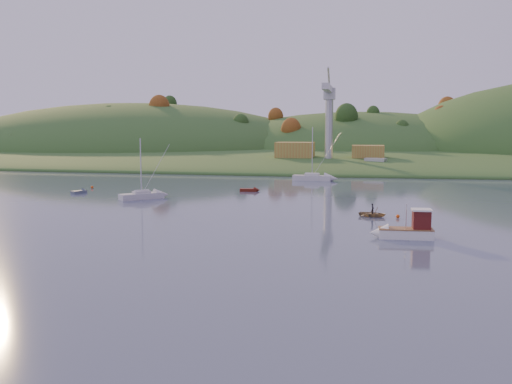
% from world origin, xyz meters
% --- Properties ---
extents(ground, '(500.00, 500.00, 0.00)m').
position_xyz_m(ground, '(0.00, 0.00, 0.00)').
color(ground, '#38435C').
rests_on(ground, ground).
extents(far_shore, '(620.00, 220.00, 1.50)m').
position_xyz_m(far_shore, '(0.00, 230.00, 0.00)').
color(far_shore, '#2A4D1F').
rests_on(far_shore, ground).
extents(shore_slope, '(640.00, 150.00, 7.00)m').
position_xyz_m(shore_slope, '(0.00, 165.00, 0.00)').
color(shore_slope, '#2A4D1F').
rests_on(shore_slope, ground).
extents(hill_left_far, '(120.00, 100.00, 32.00)m').
position_xyz_m(hill_left_far, '(-160.00, 215.00, 0.00)').
color(hill_left_far, '#2A4D1F').
rests_on(hill_left_far, ground).
extents(hill_left, '(170.00, 140.00, 44.00)m').
position_xyz_m(hill_left, '(-90.00, 200.00, 0.00)').
color(hill_left, '#2A4D1F').
rests_on(hill_left, ground).
extents(hill_center, '(140.00, 120.00, 36.00)m').
position_xyz_m(hill_center, '(10.00, 210.00, 0.00)').
color(hill_center, '#2A4D1F').
rests_on(hill_center, ground).
extents(hillside_trees, '(280.00, 50.00, 32.00)m').
position_xyz_m(hillside_trees, '(0.00, 185.00, 0.00)').
color(hillside_trees, '#203F16').
rests_on(hillside_trees, ground).
extents(wharf, '(42.00, 16.00, 2.40)m').
position_xyz_m(wharf, '(5.00, 122.00, 1.20)').
color(wharf, slate).
rests_on(wharf, ground).
extents(shed_west, '(11.00, 8.00, 4.80)m').
position_xyz_m(shed_west, '(-8.00, 123.00, 4.80)').
color(shed_west, '#AA7A38').
rests_on(shed_west, wharf).
extents(shed_east, '(9.00, 7.00, 4.00)m').
position_xyz_m(shed_east, '(13.00, 124.00, 4.40)').
color(shed_east, '#AA7A38').
rests_on(shed_east, wharf).
extents(dock_crane, '(3.20, 28.00, 20.30)m').
position_xyz_m(dock_crane, '(2.00, 118.39, 17.17)').
color(dock_crane, '#B7B7BC').
rests_on(dock_crane, wharf).
extents(fishing_boat, '(6.77, 2.34, 4.27)m').
position_xyz_m(fishing_boat, '(16.20, 19.06, 0.94)').
color(fishing_boat, white).
rests_on(fishing_boat, ground).
extents(sailboat_near, '(6.64, 6.60, 9.99)m').
position_xyz_m(sailboat_near, '(-23.84, 44.75, 0.67)').
color(sailboat_near, silver).
rests_on(sailboat_near, ground).
extents(sailboat_far, '(8.56, 3.02, 11.68)m').
position_xyz_m(sailboat_far, '(0.81, 81.90, 0.75)').
color(sailboat_far, silver).
rests_on(sailboat_far, ground).
extents(canoe, '(4.16, 3.42, 0.75)m').
position_xyz_m(canoe, '(13.32, 33.43, 0.37)').
color(canoe, '#9B8155').
rests_on(canoe, ground).
extents(paddler, '(0.49, 0.63, 1.52)m').
position_xyz_m(paddler, '(13.32, 33.43, 0.76)').
color(paddler, black).
rests_on(paddler, ground).
extents(red_tender, '(3.81, 1.64, 1.26)m').
position_xyz_m(red_tender, '(-8.04, 58.96, 0.26)').
color(red_tender, '#55160C').
rests_on(red_tender, ground).
extents(grey_dinghy, '(2.43, 3.40, 1.20)m').
position_xyz_m(grey_dinghy, '(-37.74, 50.93, 0.24)').
color(grey_dinghy, slate).
rests_on(grey_dinghy, ground).
extents(work_vessel, '(13.77, 8.68, 3.33)m').
position_xyz_m(work_vessel, '(15.00, 113.69, 1.19)').
color(work_vessel, slate).
rests_on(work_vessel, ground).
extents(buoy_0, '(0.50, 0.50, 0.50)m').
position_xyz_m(buoy_0, '(14.49, 22.15, 0.25)').
color(buoy_0, '#E54C0C').
rests_on(buoy_0, ground).
extents(buoy_1, '(0.50, 0.50, 0.50)m').
position_xyz_m(buoy_1, '(16.56, 32.72, 0.25)').
color(buoy_1, '#E54C0C').
rests_on(buoy_1, ground).
extents(buoy_2, '(0.50, 0.50, 0.50)m').
position_xyz_m(buoy_2, '(-39.31, 57.96, 0.25)').
color(buoy_2, '#E54C0C').
rests_on(buoy_2, ground).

